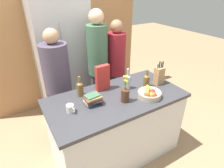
% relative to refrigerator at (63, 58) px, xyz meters
% --- Properties ---
extents(ground_plane, '(14.00, 14.00, 0.00)m').
position_rel_refrigerator_xyz_m(ground_plane, '(0.20, -1.34, -0.97)').
color(ground_plane, '#A37F5B').
extents(kitchen_island, '(1.61, 0.81, 0.89)m').
position_rel_refrigerator_xyz_m(kitchen_island, '(0.20, -1.34, -0.52)').
color(kitchen_island, silver).
rests_on(kitchen_island, ground_plane).
extents(back_wall_wood, '(2.81, 0.12, 2.60)m').
position_rel_refrigerator_xyz_m(back_wall_wood, '(0.20, 0.36, 0.33)').
color(back_wall_wood, '#AD7A4C').
rests_on(back_wall_wood, ground_plane).
extents(refrigerator, '(0.82, 0.62, 1.94)m').
position_rel_refrigerator_xyz_m(refrigerator, '(0.00, 0.00, 0.00)').
color(refrigerator, '#B7B7BC').
rests_on(refrigerator, ground_plane).
extents(fruit_bowl, '(0.27, 0.27, 0.11)m').
position_rel_refrigerator_xyz_m(fruit_bowl, '(0.52, -1.54, -0.03)').
color(fruit_bowl, tan).
rests_on(fruit_bowl, kitchen_island).
extents(knife_block, '(0.11, 0.09, 0.31)m').
position_rel_refrigerator_xyz_m(knife_block, '(0.84, -1.34, 0.04)').
color(knife_block, tan).
rests_on(knife_block, kitchen_island).
extents(flower_vase, '(0.09, 0.09, 0.32)m').
position_rel_refrigerator_xyz_m(flower_vase, '(0.23, -1.46, 0.02)').
color(flower_vase, '#4C2D1E').
rests_on(flower_vase, kitchen_island).
extents(cereal_box, '(0.18, 0.07, 0.32)m').
position_rel_refrigerator_xyz_m(cereal_box, '(0.14, -1.10, 0.08)').
color(cereal_box, red).
rests_on(cereal_box, kitchen_island).
extents(coffee_mug, '(0.08, 0.11, 0.08)m').
position_rel_refrigerator_xyz_m(coffee_mug, '(-0.36, -1.34, -0.04)').
color(coffee_mug, silver).
rests_on(coffee_mug, kitchen_island).
extents(book_stack, '(0.19, 0.16, 0.11)m').
position_rel_refrigerator_xyz_m(book_stack, '(-0.10, -1.33, -0.02)').
color(book_stack, '#2D334C').
rests_on(book_stack, kitchen_island).
extents(bottle_oil, '(0.08, 0.08, 0.23)m').
position_rel_refrigerator_xyz_m(bottle_oil, '(0.65, -1.32, 0.01)').
color(bottle_oil, brown).
rests_on(bottle_oil, kitchen_island).
extents(bottle_vinegar, '(0.07, 0.07, 0.27)m').
position_rel_refrigerator_xyz_m(bottle_vinegar, '(0.42, -1.24, 0.03)').
color(bottle_vinegar, '#B2BCC1').
rests_on(bottle_vinegar, kitchen_island).
extents(bottle_wine, '(0.08, 0.08, 0.25)m').
position_rel_refrigerator_xyz_m(bottle_wine, '(-0.15, -1.10, 0.02)').
color(bottle_wine, brown).
rests_on(bottle_wine, kitchen_island).
extents(person_at_sink, '(0.34, 0.34, 1.60)m').
position_rel_refrigerator_xyz_m(person_at_sink, '(-0.28, -0.64, -0.07)').
color(person_at_sink, '#383842').
rests_on(person_at_sink, ground_plane).
extents(person_in_blue, '(0.30, 0.30, 1.77)m').
position_rel_refrigerator_xyz_m(person_in_blue, '(0.35, -0.57, 0.04)').
color(person_in_blue, '#383842').
rests_on(person_in_blue, ground_plane).
extents(person_in_red_tee, '(0.28, 0.28, 1.60)m').
position_rel_refrigerator_xyz_m(person_in_red_tee, '(0.67, -0.58, -0.06)').
color(person_in_red_tee, '#383842').
rests_on(person_in_red_tee, ground_plane).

